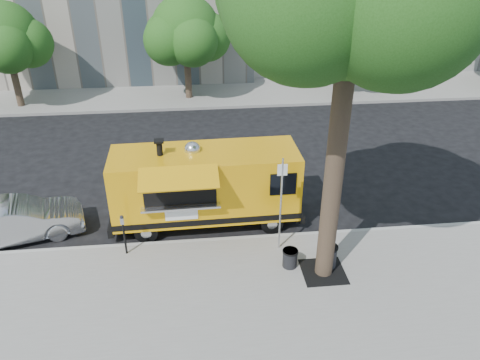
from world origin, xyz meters
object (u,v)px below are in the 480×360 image
(far_tree_b, at_px, (185,30))
(far_tree_c, at_px, (353,30))
(parking_meter, at_px, (123,230))
(food_truck, at_px, (205,185))
(trash_bin_left, at_px, (290,258))
(sign_post, at_px, (281,199))
(sedan, at_px, (16,221))
(trash_bin_right, at_px, (327,255))
(far_tree_a, at_px, (5,37))

(far_tree_b, bearing_deg, far_tree_c, -1.91)
(parking_meter, distance_m, food_truck, 2.94)
(trash_bin_left, bearing_deg, far_tree_c, 67.02)
(sign_post, relative_size, sedan, 0.76)
(food_truck, relative_size, trash_bin_right, 9.29)
(sign_post, bearing_deg, far_tree_c, 65.19)
(far_tree_c, xyz_separation_m, trash_bin_left, (-6.29, -14.84, -3.28))
(food_truck, distance_m, trash_bin_left, 3.66)
(far_tree_b, distance_m, sedan, 14.19)
(parking_meter, bearing_deg, far_tree_c, 51.34)
(far_tree_b, relative_size, far_tree_c, 1.06)
(far_tree_c, height_order, parking_meter, far_tree_c)
(parking_meter, bearing_deg, sedan, 158.71)
(far_tree_c, distance_m, trash_bin_left, 16.45)
(sign_post, distance_m, parking_meter, 4.64)
(far_tree_a, bearing_deg, sign_post, -50.17)
(parking_meter, relative_size, sedan, 0.34)
(sedan, xyz_separation_m, trash_bin_left, (8.17, -2.44, -0.21))
(far_tree_a, bearing_deg, far_tree_b, 2.54)
(far_tree_a, distance_m, far_tree_c, 18.00)
(sign_post, xyz_separation_m, trash_bin_left, (0.16, -0.89, -1.41))
(trash_bin_left, bearing_deg, sedan, 163.39)
(far_tree_c, relative_size, sign_post, 1.74)
(sign_post, distance_m, food_truck, 2.81)
(sign_post, height_order, parking_meter, sign_post)
(far_tree_b, height_order, sedan, far_tree_b)
(trash_bin_left, distance_m, trash_bin_right, 1.06)
(food_truck, bearing_deg, parking_meter, -147.87)
(trash_bin_right, bearing_deg, far_tree_c, 70.68)
(far_tree_a, bearing_deg, far_tree_c, 0.32)
(far_tree_c, height_order, trash_bin_right, far_tree_c)
(far_tree_b, bearing_deg, sign_post, -79.85)
(far_tree_c, bearing_deg, sedan, -139.40)
(far_tree_b, relative_size, trash_bin_left, 10.12)
(sign_post, distance_m, sedan, 8.25)
(parking_meter, distance_m, trash_bin_left, 4.86)
(sedan, bearing_deg, far_tree_c, -64.61)
(far_tree_a, bearing_deg, trash_bin_right, -49.29)
(sedan, xyz_separation_m, trash_bin_right, (9.23, -2.53, -0.15))
(sign_post, xyz_separation_m, food_truck, (-2.12, 1.80, -0.42))
(far_tree_b, xyz_separation_m, food_truck, (0.43, -12.45, -2.40))
(food_truck, xyz_separation_m, trash_bin_right, (3.33, -2.78, -0.92))
(far_tree_a, relative_size, sedan, 1.35)
(parking_meter, distance_m, sedan, 3.73)
(sign_post, height_order, sedan, sign_post)
(far_tree_b, height_order, trash_bin_right, far_tree_b)
(trash_bin_left, height_order, trash_bin_right, trash_bin_right)
(sedan, relative_size, trash_bin_right, 5.91)
(far_tree_b, bearing_deg, food_truck, -88.02)
(far_tree_b, height_order, trash_bin_left, far_tree_b)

